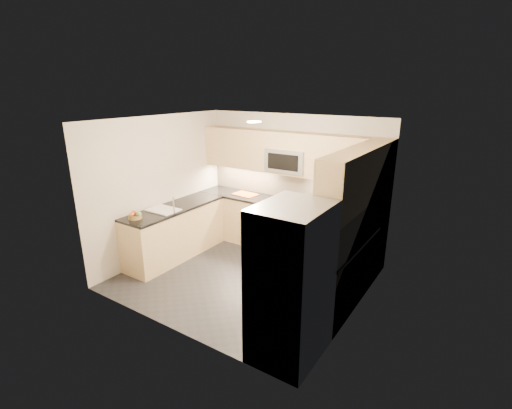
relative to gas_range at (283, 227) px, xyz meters
name	(u,v)px	position (x,y,z in m)	size (l,w,h in m)	color
floor	(244,277)	(0.00, -1.28, -0.46)	(3.60, 3.20, 0.00)	#26262B
ceiling	(242,120)	(0.00, -1.28, 2.04)	(3.60, 3.20, 0.02)	beige
wall_back	(293,182)	(0.00, 0.32, 0.79)	(3.60, 0.02, 2.50)	beige
wall_front	(165,238)	(0.00, -2.88, 0.79)	(3.60, 0.02, 2.50)	beige
wall_left	(161,187)	(-1.80, -1.28, 0.79)	(0.02, 3.20, 2.50)	beige
wall_right	(359,228)	(1.80, -1.28, 0.79)	(0.02, 3.20, 2.50)	beige
base_cab_back_left	(237,217)	(-1.09, 0.02, -0.01)	(1.42, 0.60, 0.90)	#D8B682
base_cab_back_right	(340,240)	(1.09, 0.02, -0.01)	(1.42, 0.60, 0.90)	#D8B682
base_cab_right	(337,273)	(1.50, -1.12, -0.01)	(0.60, 1.70, 0.90)	#D8B682
base_cab_peninsula	(176,233)	(-1.50, -1.28, -0.01)	(0.60, 2.00, 0.90)	#D8B682
countertop_back_left	(236,194)	(-1.09, 0.02, 0.47)	(1.42, 0.63, 0.04)	black
countertop_back_right	(341,214)	(1.09, 0.02, 0.47)	(1.42, 0.63, 0.04)	black
countertop_right	(339,242)	(1.50, -1.12, 0.47)	(0.63, 1.70, 0.04)	black
countertop_peninsula	(174,208)	(-1.50, -1.28, 0.47)	(0.63, 2.00, 0.04)	black
upper_cab_back	(289,153)	(0.00, 0.15, 1.37)	(3.60, 0.35, 0.75)	#D8B682
upper_cab_right	(357,178)	(1.62, -1.00, 1.37)	(0.35, 1.95, 0.75)	#D8B682
backsplash_back	(293,185)	(0.00, 0.32, 0.74)	(3.60, 0.01, 0.51)	tan
backsplash_right	(369,221)	(1.80, -0.82, 0.74)	(0.01, 2.30, 0.51)	tan
gas_range	(283,227)	(0.00, 0.00, 0.00)	(0.76, 0.65, 0.91)	#A2A4A9
range_cooktop	(284,204)	(0.00, 0.00, 0.46)	(0.76, 0.65, 0.03)	black
oven_door_glass	(274,233)	(0.00, -0.33, -0.01)	(0.62, 0.02, 0.45)	black
oven_handle	(274,219)	(0.00, -0.35, 0.26)	(0.02, 0.02, 0.60)	#B2B5BA
microwave	(288,160)	(0.00, 0.12, 1.24)	(0.76, 0.40, 0.40)	#9C9FA3
microwave_door	(283,162)	(0.00, -0.08, 1.24)	(0.60, 0.01, 0.28)	black
refrigerator	(291,283)	(1.45, -2.43, 0.45)	(0.70, 0.90, 1.80)	#9B9FA3
fridge_handle_left	(254,276)	(1.08, -2.61, 0.49)	(0.02, 0.02, 1.20)	#B2B5BA
fridge_handle_right	(271,264)	(1.08, -2.25, 0.49)	(0.02, 0.02, 1.20)	#B2B5BA
sink_basin	(164,214)	(-1.50, -1.53, 0.42)	(0.52, 0.38, 0.16)	white
faucet	(174,205)	(-1.24, -1.53, 0.62)	(0.03, 0.03, 0.28)	silver
utensil_bowl	(372,215)	(1.61, -0.01, 0.56)	(0.26, 0.26, 0.15)	green
cutting_board	(245,194)	(-0.89, 0.04, 0.49)	(0.45, 0.32, 0.01)	#D65414
fruit_basket	(135,216)	(-1.57, -2.06, 0.52)	(0.21, 0.21, 0.08)	olive
fruit_apple	(134,213)	(-1.53, -2.11, 0.60)	(0.08, 0.08, 0.08)	red
fruit_pear	(139,213)	(-1.45, -2.08, 0.60)	(0.07, 0.07, 0.07)	#6CAC4A
dish_towel_check	(267,227)	(-0.12, -0.37, 0.10)	(0.20, 0.02, 0.38)	silver
dish_towel_blue	(276,229)	(0.07, -0.37, 0.10)	(0.17, 0.01, 0.32)	#315389
fruit_orange	(132,214)	(-1.51, -2.16, 0.60)	(0.06, 0.06, 0.06)	orange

